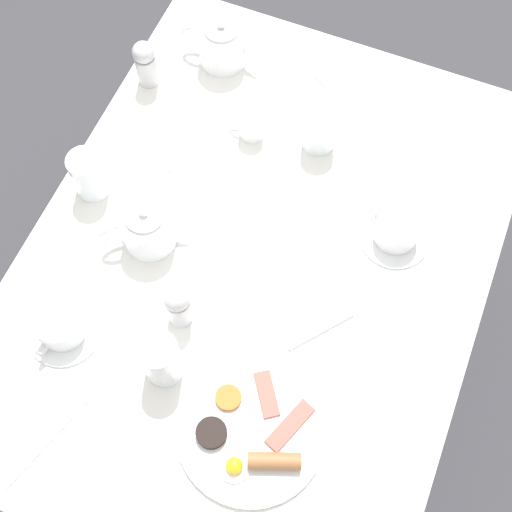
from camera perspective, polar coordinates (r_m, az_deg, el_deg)
name	(u,v)px	position (r m, az deg, el deg)	size (l,w,h in m)	color
ground_plane	(256,369)	(2.14, 0.00, -9.03)	(8.00, 8.00, 0.00)	#333338
table	(256,275)	(1.48, 0.00, -1.54)	(0.89, 1.20, 0.78)	white
breakfast_plate	(251,433)	(1.30, -0.43, -13.97)	(0.27, 0.27, 0.04)	white
teapot_near	(147,228)	(1.40, -8.74, 2.27)	(0.16, 0.13, 0.12)	white
teapot_far	(222,44)	(1.65, -2.78, 16.58)	(0.19, 0.11, 0.12)	white
teacup_with_saucer_left	(61,327)	(1.38, -15.34, -5.47)	(0.14, 0.14, 0.07)	white
teacup_with_saucer_right	(396,231)	(1.43, 11.18, 2.01)	(0.14, 0.14, 0.07)	white
water_glass_tall	(320,129)	(1.51, 5.14, 10.09)	(0.07, 0.07, 0.10)	white
water_glass_short	(161,359)	(1.28, -7.59, -8.20)	(0.07, 0.07, 0.13)	white
wine_glass_spare	(89,175)	(1.48, -13.23, 6.35)	(0.07, 0.07, 0.11)	white
creamer_jug	(251,124)	(1.53, -0.38, 10.49)	(0.08, 0.05, 0.07)	white
pepper_grinder	(145,63)	(1.62, -8.83, 15.05)	(0.05, 0.05, 0.12)	#BCBCC1
salt_grinder	(178,305)	(1.32, -6.25, -3.93)	(0.05, 0.05, 0.12)	#BCBCC1
napkin_folded	(306,308)	(1.37, 4.04, -4.18)	(0.18, 0.18, 0.01)	white
fork_by_plate	(394,153)	(1.56, 10.96, 8.06)	(0.11, 0.14, 0.00)	silver
knife_by_plate	(49,438)	(1.35, -16.22, -13.80)	(0.08, 0.22, 0.00)	silver
spoon_for_tea	(328,85)	(1.64, 5.76, 13.43)	(0.15, 0.09, 0.00)	silver
fork_spare	(174,136)	(1.56, -6.61, 9.53)	(0.08, 0.17, 0.00)	silver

